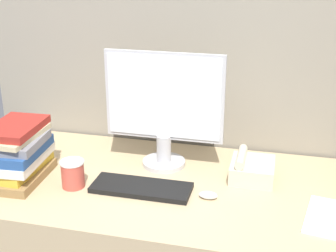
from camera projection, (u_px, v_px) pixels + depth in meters
cubicle_panel_rear at (197, 137)px, 2.25m from camera, size 2.05×0.04×1.53m
monitor at (164, 110)px, 1.94m from camera, size 0.50×0.18×0.49m
keyboard at (141, 188)px, 1.81m from camera, size 0.39×0.15×0.02m
mouse at (208, 195)px, 1.75m from camera, size 0.07×0.04×0.03m
coffee_cup at (73, 174)px, 1.82m from camera, size 0.09×0.09×0.11m
book_stack at (15, 154)px, 1.87m from camera, size 0.25×0.32×0.23m
desk_telephone at (251, 169)px, 1.90m from camera, size 0.17×0.19×0.11m
paper_pile at (334, 218)px, 1.62m from camera, size 0.22×0.28×0.01m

